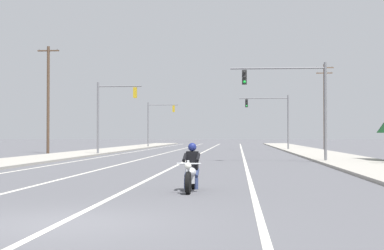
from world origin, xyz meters
name	(u,v)px	position (x,y,z in m)	size (l,w,h in m)	color
ground_plane	(64,223)	(0.00, 0.00, 0.00)	(400.00, 400.00, 0.00)	#515156
lane_stripe_center	(204,152)	(-0.07, 45.00, 0.00)	(0.16, 100.00, 0.01)	beige
lane_stripe_left	(171,152)	(-3.44, 45.00, 0.00)	(0.16, 100.00, 0.01)	beige
lane_stripe_right	(242,152)	(3.78, 45.00, 0.00)	(0.16, 100.00, 0.01)	beige
lane_stripe_far_left	(135,152)	(-7.10, 45.00, 0.00)	(0.16, 100.00, 0.01)	beige
sidewalk_kerb_right	(316,153)	(10.36, 40.00, 0.07)	(4.40, 110.00, 0.14)	#9E998E
sidewalk_kerb_left	(91,152)	(-10.36, 40.00, 0.07)	(4.40, 110.00, 0.14)	#9E998E
motorcycle_with_rider	(191,172)	(1.94, 6.15, 0.59)	(0.70, 2.19, 1.46)	black
traffic_signal_near_right	(297,95)	(6.99, 24.00, 4.16)	(5.95, 0.41, 6.20)	slate
traffic_signal_near_left	(110,108)	(-7.51, 35.63, 4.03)	(3.86, 0.37, 6.20)	slate
traffic_signal_mid_right	(274,113)	(7.38, 52.01, 4.14)	(5.57, 0.37, 6.20)	slate
traffic_signal_mid_left	(157,118)	(-7.78, 64.36, 4.06)	(4.24, 0.40, 6.20)	slate
utility_pole_left_near	(48,98)	(-14.09, 38.85, 5.14)	(2.03, 0.26, 9.89)	#4C3828
utility_pole_right_far	(324,104)	(13.76, 56.70, 5.48)	(2.21, 0.26, 10.22)	brown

